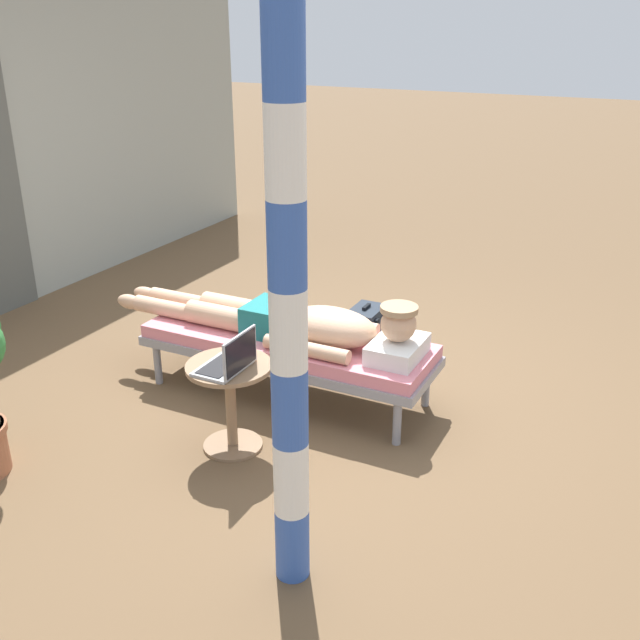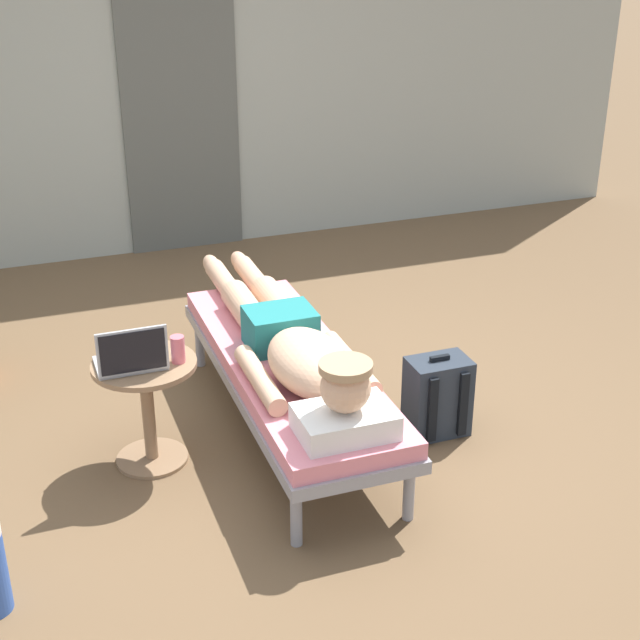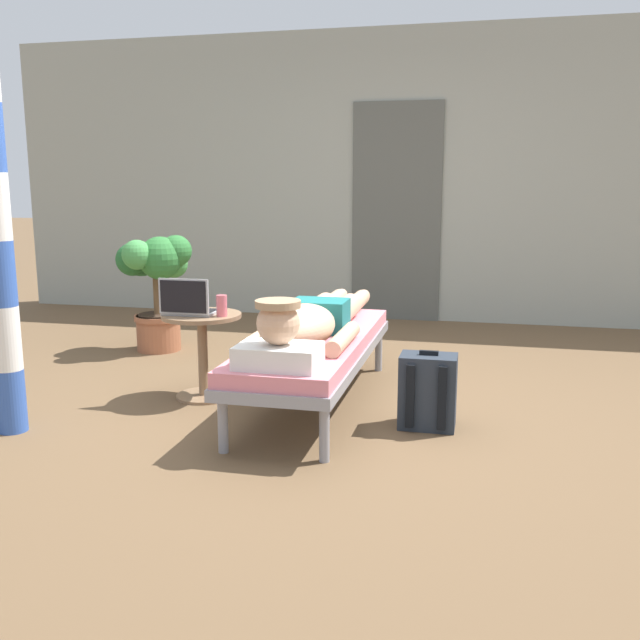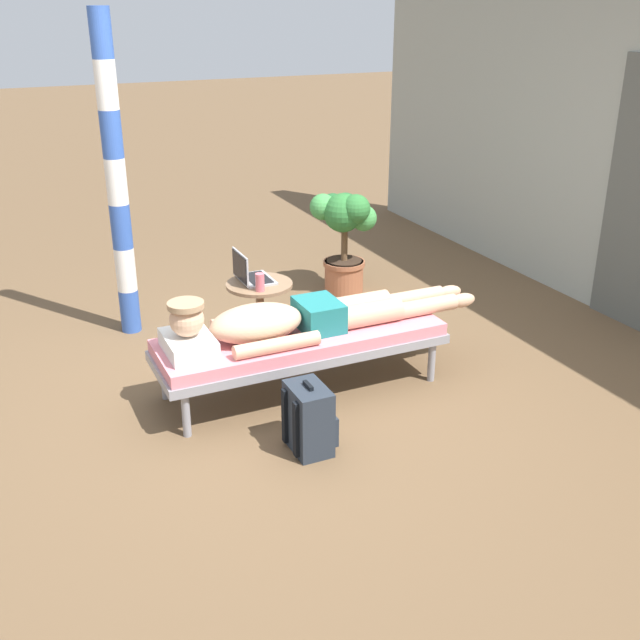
% 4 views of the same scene
% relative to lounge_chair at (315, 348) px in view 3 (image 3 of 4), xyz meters
% --- Properties ---
extents(ground_plane, '(40.00, 40.00, 0.00)m').
position_rel_lounge_chair_xyz_m(ground_plane, '(0.03, -0.10, -0.35)').
color(ground_plane, brown).
extents(house_wall_back, '(7.60, 0.20, 2.70)m').
position_rel_lounge_chair_xyz_m(house_wall_back, '(0.00, 2.90, 1.00)').
color(house_wall_back, '#999E93').
rests_on(house_wall_back, ground).
extents(house_door_panel, '(0.84, 0.03, 2.04)m').
position_rel_lounge_chair_xyz_m(house_door_panel, '(0.12, 2.79, 0.67)').
color(house_door_panel, '#545651').
rests_on(house_door_panel, ground).
extents(lounge_chair, '(0.61, 1.90, 0.42)m').
position_rel_lounge_chair_xyz_m(lounge_chair, '(0.00, 0.00, 0.00)').
color(lounge_chair, gray).
rests_on(lounge_chair, ground).
extents(person_reclining, '(0.53, 2.17, 0.33)m').
position_rel_lounge_chair_xyz_m(person_reclining, '(0.00, -0.07, 0.17)').
color(person_reclining, white).
rests_on(person_reclining, lounge_chair).
extents(side_table, '(0.48, 0.48, 0.52)m').
position_rel_lounge_chair_xyz_m(side_table, '(-0.70, -0.02, 0.01)').
color(side_table, '#8C6B4C').
rests_on(side_table, ground).
extents(laptop, '(0.31, 0.24, 0.23)m').
position_rel_lounge_chair_xyz_m(laptop, '(-0.76, -0.07, 0.24)').
color(laptop, '#A5A8AD').
rests_on(laptop, side_table).
extents(drink_glass, '(0.06, 0.06, 0.13)m').
position_rel_lounge_chair_xyz_m(drink_glass, '(-0.55, -0.07, 0.24)').
color(drink_glass, '#D86672').
rests_on(drink_glass, side_table).
extents(backpack, '(0.30, 0.26, 0.42)m').
position_rel_lounge_chair_xyz_m(backpack, '(0.69, -0.25, -0.15)').
color(backpack, '#262D38').
rests_on(backpack, ground).
extents(potted_plant, '(0.60, 0.54, 0.91)m').
position_rel_lounge_chair_xyz_m(potted_plant, '(-1.54, 1.08, 0.25)').
color(potted_plant, '#9E5B3D').
rests_on(potted_plant, ground).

